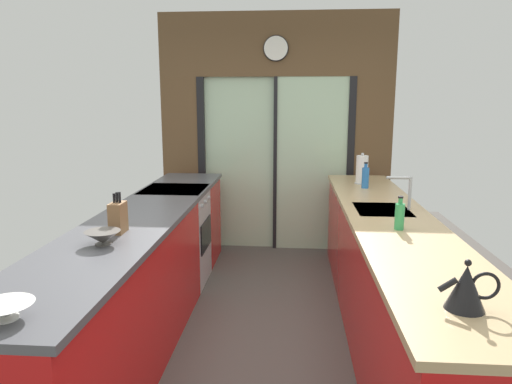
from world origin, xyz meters
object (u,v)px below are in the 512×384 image
knife_block (118,217)px  kettle (466,287)px  mixing_bowl_far (103,237)px  paper_towel_roll (362,170)px  oven_range (176,236)px  soap_bottle_near (400,216)px  soap_bottle_far (365,177)px  mixing_bowl_near (5,311)px

knife_block → kettle: bearing=-28.4°
mixing_bowl_far → paper_towel_roll: 2.79m
oven_range → soap_bottle_near: (1.80, -1.27, 0.56)m
paper_towel_roll → soap_bottle_far: bearing=-90.0°
kettle → paper_towel_roll: paper_towel_roll is taller
mixing_bowl_near → mixing_bowl_far: (0.00, 0.94, 0.01)m
oven_range → soap_bottle_far: bearing=5.6°
knife_block → soap_bottle_near: bearing=6.8°
soap_bottle_near → soap_bottle_far: size_ratio=0.89×
soap_bottle_far → paper_towel_roll: paper_towel_roll is taller
soap_bottle_near → mixing_bowl_near: bearing=-141.8°
knife_block → kettle: size_ratio=1.08×
kettle → soap_bottle_near: size_ratio=1.10×
soap_bottle_far → kettle: bearing=-90.0°
mixing_bowl_near → soap_bottle_far: soap_bottle_far is taller
mixing_bowl_far → paper_towel_roll: size_ratio=0.66×
oven_range → paper_towel_roll: (1.80, 0.41, 0.60)m
oven_range → mixing_bowl_near: mixing_bowl_near is taller
mixing_bowl_near → mixing_bowl_far: size_ratio=1.07×
kettle → paper_towel_roll: 2.86m
kettle → soap_bottle_far: bearing=90.0°
mixing_bowl_near → oven_range: bearing=90.4°
mixing_bowl_near → kettle: size_ratio=0.91×
oven_range → mixing_bowl_near: size_ratio=4.19×
knife_block → soap_bottle_far: size_ratio=1.06×
soap_bottle_far → soap_bottle_near: bearing=-90.0°
mixing_bowl_far → paper_towel_roll: bearing=50.3°
soap_bottle_near → kettle: bearing=-89.9°
mixing_bowl_far → soap_bottle_near: size_ratio=0.94×
mixing_bowl_near → mixing_bowl_far: 0.94m
oven_range → paper_towel_roll: size_ratio=2.96×
kettle → mixing_bowl_far: bearing=158.2°
oven_range → knife_block: knife_block is taller
soap_bottle_far → knife_block: bearing=-137.0°
oven_range → paper_towel_roll: bearing=13.0°
mixing_bowl_near → knife_block: (0.00, 1.19, 0.07)m
mixing_bowl_far → soap_bottle_far: (1.78, 1.91, 0.06)m
mixing_bowl_far → knife_block: size_ratio=0.79×
paper_towel_roll → kettle: bearing=-90.0°
mixing_bowl_far → soap_bottle_far: 2.61m
knife_block → soap_bottle_far: 2.43m
mixing_bowl_near → soap_bottle_near: (1.78, 1.40, 0.06)m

